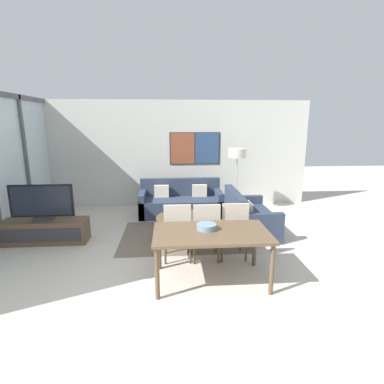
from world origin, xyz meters
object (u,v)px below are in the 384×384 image
dining_chair_centre (206,230)px  dining_chair_left (177,230)px  sofa_main (181,203)px  sofa_side (247,219)px  dining_chair_right (233,228)px  floor_lamp (237,156)px  tv_console (45,231)px  fruit_bowl (207,226)px  television (42,203)px  dining_table (211,237)px  coffee_table (184,222)px

dining_chair_centre → dining_chair_left: bearing=177.0°
sofa_main → sofa_side: same height
dining_chair_right → floor_lamp: floor_lamp is taller
tv_console → sofa_main: 3.10m
dining_chair_left → sofa_side: bearing=40.2°
dining_chair_left → fruit_bowl: bearing=-55.2°
television → dining_chair_right: (3.41, -0.95, -0.24)m
sofa_main → dining_chair_left: dining_chair_left is taller
dining_chair_left → fruit_bowl: (0.40, -0.58, 0.26)m
television → sofa_side: television is taller
dining_table → floor_lamp: 3.59m
television → floor_lamp: 4.43m
dining_table → fruit_bowl: bearing=122.4°
floor_lamp → television: bearing=-157.1°
sofa_side → dining_chair_left: 1.96m
coffee_table → dining_chair_left: 1.12m
dining_table → fruit_bowl: fruit_bowl is taller
fruit_bowl → sofa_side: bearing=59.5°
fruit_bowl → dining_chair_centre: bearing=84.0°
sofa_main → coffee_table: bearing=-90.0°
tv_console → television: television is taller
dining_table → dining_chair_left: bearing=124.5°
dining_table → dining_chair_left: dining_chair_left is taller
dining_chair_centre → dining_chair_right: same height
sofa_main → dining_table: size_ratio=1.23×
television → floor_lamp: (4.04, 1.70, 0.63)m
sofa_side → dining_chair_left: (-1.48, -1.25, 0.26)m
tv_console → fruit_bowl: 3.33m
sofa_side → dining_chair_centre: bearing=141.3°
tv_console → dining_chair_centre: dining_chair_centre is taller
sofa_side → floor_lamp: bearing=-2.8°
dining_chair_left → television: bearing=158.8°
sofa_side → dining_chair_right: dining_chair_right is taller
sofa_side → dining_chair_left: bearing=130.2°
dining_chair_left → floor_lamp: floor_lamp is taller
dining_table → dining_chair_centre: 0.66m
dining_table → dining_chair_right: 0.83m
dining_chair_right → fruit_bowl: size_ratio=3.48×
television → sofa_main: television is taller
dining_table → fruit_bowl: size_ratio=5.67×
fruit_bowl → floor_lamp: bearing=70.5°
dining_table → dining_chair_centre: dining_chair_centre is taller
dining_chair_left → floor_lamp: (1.55, 2.67, 0.88)m
dining_chair_right → fruit_bowl: (-0.52, -0.59, 0.26)m
tv_console → dining_chair_centre: 3.12m
sofa_side → floor_lamp: size_ratio=0.93×
floor_lamp → coffee_table: bearing=-131.5°
sofa_main → fruit_bowl: bearing=-85.4°
television → dining_table: 3.37m
television → dining_chair_centre: television is taller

